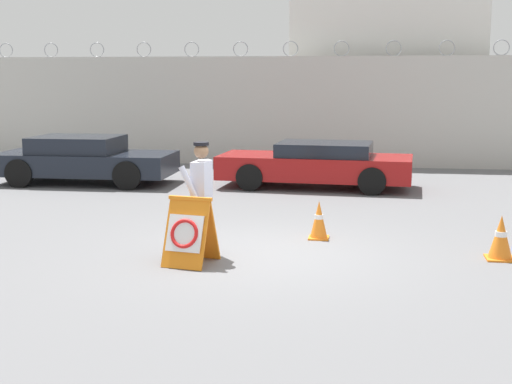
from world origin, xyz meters
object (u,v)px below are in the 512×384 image
object	(u,v)px
barricade_sign	(189,231)
parked_car_rear_sedan	(317,164)
parked_car_front_coupe	(84,159)
security_guard	(202,193)
traffic_cone_near	(501,238)
traffic_cone_mid	(319,220)

from	to	relation	value
barricade_sign	parked_car_rear_sedan	distance (m)	7.65
parked_car_front_coupe	barricade_sign	bearing A→B (deg)	-58.48
security_guard	traffic_cone_near	size ratio (longest dim) A/B	2.58
parked_car_rear_sedan	traffic_cone_mid	bearing A→B (deg)	98.37
barricade_sign	traffic_cone_near	distance (m)	4.66
barricade_sign	parked_car_rear_sedan	size ratio (longest dim) A/B	0.21
traffic_cone_near	parked_car_front_coupe	distance (m)	11.14
traffic_cone_near	parked_car_rear_sedan	distance (m)	7.30
parked_car_front_coupe	parked_car_rear_sedan	distance (m)	5.94
security_guard	parked_car_front_coupe	bearing A→B (deg)	-140.42
traffic_cone_mid	parked_car_front_coupe	distance (m)	8.34
barricade_sign	parked_car_front_coupe	xyz separation A→B (m)	(-4.60, 7.33, 0.13)
security_guard	traffic_cone_mid	distance (m)	2.30
security_guard	traffic_cone_near	distance (m)	4.56
parked_car_front_coupe	parked_car_rear_sedan	world-z (taller)	parked_car_front_coupe
traffic_cone_mid	parked_car_front_coupe	world-z (taller)	parked_car_front_coupe
barricade_sign	parked_car_front_coupe	world-z (taller)	parked_car_front_coupe
security_guard	traffic_cone_near	bearing A→B (deg)	100.77
traffic_cone_near	barricade_sign	bearing A→B (deg)	-167.86
traffic_cone_near	traffic_cone_mid	distance (m)	2.95
traffic_cone_mid	security_guard	bearing A→B (deg)	-140.32
parked_car_rear_sedan	traffic_cone_near	bearing A→B (deg)	120.16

